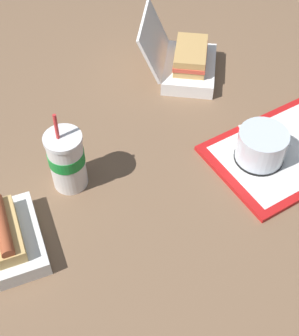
% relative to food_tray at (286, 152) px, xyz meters
% --- Properties ---
extents(ground_plane, '(3.20, 3.20, 0.00)m').
position_rel_food_tray_xyz_m(ground_plane, '(0.31, -0.14, -0.01)').
color(ground_plane, brown).
extents(food_tray, '(0.39, 0.29, 0.01)m').
position_rel_food_tray_xyz_m(food_tray, '(0.00, 0.00, 0.00)').
color(food_tray, red).
rests_on(food_tray, ground_plane).
extents(cake_container, '(0.12, 0.12, 0.08)m').
position_rel_food_tray_xyz_m(cake_container, '(0.07, -0.02, 0.05)').
color(cake_container, black).
rests_on(cake_container, food_tray).
extents(napkin_stack, '(0.13, 0.13, 0.00)m').
position_rel_food_tray_xyz_m(napkin_stack, '(0.01, -0.07, 0.01)').
color(napkin_stack, white).
rests_on(napkin_stack, food_tray).
extents(clamshell_hotdog_center, '(0.25, 0.24, 0.16)m').
position_rel_food_tray_xyz_m(clamshell_hotdog_center, '(0.68, -0.17, 0.03)').
color(clamshell_hotdog_center, white).
rests_on(clamshell_hotdog_center, ground_plane).
extents(clamshell_sandwich_right, '(0.30, 0.30, 0.17)m').
position_rel_food_tray_xyz_m(clamshell_sandwich_right, '(-0.00, -0.39, 0.04)').
color(clamshell_sandwich_right, white).
rests_on(clamshell_sandwich_right, ground_plane).
extents(soda_cup_back, '(0.09, 0.09, 0.21)m').
position_rel_food_tray_xyz_m(soda_cup_back, '(0.47, -0.24, 0.07)').
color(soda_cup_back, white).
rests_on(soda_cup_back, ground_plane).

